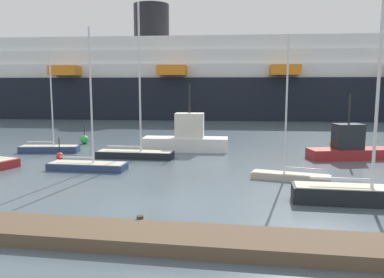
{
  "coord_description": "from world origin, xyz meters",
  "views": [
    {
      "loc": [
        3.91,
        -15.9,
        5.1
      ],
      "look_at": [
        0.0,
        8.52,
        1.69
      ],
      "focal_mm": 36.93,
      "sensor_mm": 36.0,
      "label": 1
    }
  ],
  "objects_px": {
    "sailboat_6": "(88,164)",
    "sailboat_5": "(360,192)",
    "channel_buoy_2": "(333,143)",
    "fishing_boat_0": "(187,138)",
    "sailboat_3": "(290,173)",
    "channel_buoy_1": "(84,139)",
    "sailboat_0": "(49,148)",
    "fishing_boat_1": "(350,147)",
    "cruise_ship": "(276,82)",
    "channel_buoy_0": "(60,156)",
    "sailboat_4": "(135,151)"
  },
  "relations": [
    {
      "from": "sailboat_4",
      "to": "channel_buoy_0",
      "type": "relative_size",
      "value": 6.88
    },
    {
      "from": "sailboat_6",
      "to": "cruise_ship",
      "type": "height_order",
      "value": "cruise_ship"
    },
    {
      "from": "channel_buoy_1",
      "to": "sailboat_0",
      "type": "bearing_deg",
      "value": -99.37
    },
    {
      "from": "fishing_boat_1",
      "to": "fishing_boat_0",
      "type": "bearing_deg",
      "value": -22.6
    },
    {
      "from": "sailboat_0",
      "to": "fishing_boat_1",
      "type": "relative_size",
      "value": 1.19
    },
    {
      "from": "sailboat_4",
      "to": "channel_buoy_0",
      "type": "distance_m",
      "value": 5.13
    },
    {
      "from": "fishing_boat_0",
      "to": "cruise_ship",
      "type": "relative_size",
      "value": 0.06
    },
    {
      "from": "sailboat_4",
      "to": "cruise_ship",
      "type": "bearing_deg",
      "value": 72.49
    },
    {
      "from": "sailboat_6",
      "to": "channel_buoy_2",
      "type": "xyz_separation_m",
      "value": [
        16.33,
        11.55,
        -0.06
      ]
    },
    {
      "from": "sailboat_6",
      "to": "sailboat_5",
      "type": "bearing_deg",
      "value": -18.09
    },
    {
      "from": "fishing_boat_1",
      "to": "channel_buoy_2",
      "type": "relative_size",
      "value": 4.35
    },
    {
      "from": "sailboat_6",
      "to": "channel_buoy_2",
      "type": "distance_m",
      "value": 20.0
    },
    {
      "from": "sailboat_5",
      "to": "sailboat_6",
      "type": "xyz_separation_m",
      "value": [
        -14.48,
        4.65,
        -0.17
      ]
    },
    {
      "from": "sailboat_5",
      "to": "fishing_boat_0",
      "type": "height_order",
      "value": "sailboat_5"
    },
    {
      "from": "sailboat_6",
      "to": "fishing_boat_0",
      "type": "bearing_deg",
      "value": 58.19
    },
    {
      "from": "fishing_boat_0",
      "to": "channel_buoy_1",
      "type": "xyz_separation_m",
      "value": [
        -9.44,
        2.27,
        -0.62
      ]
    },
    {
      "from": "sailboat_4",
      "to": "channel_buoy_1",
      "type": "xyz_separation_m",
      "value": [
        -6.39,
        5.82,
        -0.12
      ]
    },
    {
      "from": "sailboat_3",
      "to": "cruise_ship",
      "type": "distance_m",
      "value": 43.2
    },
    {
      "from": "sailboat_0",
      "to": "cruise_ship",
      "type": "height_order",
      "value": "cruise_ship"
    },
    {
      "from": "sailboat_0",
      "to": "cruise_ship",
      "type": "xyz_separation_m",
      "value": [
        18.58,
        36.71,
        5.23
      ]
    },
    {
      "from": "sailboat_4",
      "to": "fishing_boat_1",
      "type": "relative_size",
      "value": 1.71
    },
    {
      "from": "fishing_boat_1",
      "to": "channel_buoy_2",
      "type": "xyz_separation_m",
      "value": [
        -0.14,
        5.3,
        -0.5
      ]
    },
    {
      "from": "sailboat_4",
      "to": "cruise_ship",
      "type": "xyz_separation_m",
      "value": [
        11.43,
        37.93,
        5.1
      ]
    },
    {
      "from": "fishing_boat_0",
      "to": "channel_buoy_2",
      "type": "distance_m",
      "value": 12.22
    },
    {
      "from": "sailboat_0",
      "to": "channel_buoy_1",
      "type": "bearing_deg",
      "value": 70.58
    },
    {
      "from": "sailboat_5",
      "to": "channel_buoy_2",
      "type": "xyz_separation_m",
      "value": [
        1.84,
        16.2,
        -0.23
      ]
    },
    {
      "from": "fishing_boat_0",
      "to": "channel_buoy_1",
      "type": "distance_m",
      "value": 9.73
    },
    {
      "from": "sailboat_3",
      "to": "fishing_boat_1",
      "type": "height_order",
      "value": "sailboat_3"
    },
    {
      "from": "sailboat_0",
      "to": "fishing_boat_1",
      "type": "xyz_separation_m",
      "value": [
        21.92,
        0.84,
        0.44
      ]
    },
    {
      "from": "sailboat_6",
      "to": "channel_buoy_2",
      "type": "bearing_deg",
      "value": 34.96
    },
    {
      "from": "fishing_boat_0",
      "to": "sailboat_3",
      "type": "bearing_deg",
      "value": -53.47
    },
    {
      "from": "channel_buoy_0",
      "to": "fishing_boat_1",
      "type": "bearing_deg",
      "value": 10.21
    },
    {
      "from": "sailboat_3",
      "to": "cruise_ship",
      "type": "bearing_deg",
      "value": -80.18
    },
    {
      "from": "sailboat_6",
      "to": "channel_buoy_1",
      "type": "bearing_deg",
      "value": 114.87
    },
    {
      "from": "sailboat_0",
      "to": "sailboat_4",
      "type": "height_order",
      "value": "sailboat_4"
    },
    {
      "from": "fishing_boat_1",
      "to": "channel_buoy_0",
      "type": "relative_size",
      "value": 4.01
    },
    {
      "from": "sailboat_0",
      "to": "fishing_boat_0",
      "type": "distance_m",
      "value": 10.48
    },
    {
      "from": "channel_buoy_1",
      "to": "channel_buoy_2",
      "type": "xyz_separation_m",
      "value": [
        21.03,
        1.55,
        -0.07
      ]
    },
    {
      "from": "sailboat_3",
      "to": "channel_buoy_1",
      "type": "height_order",
      "value": "sailboat_3"
    },
    {
      "from": "sailboat_6",
      "to": "fishing_boat_1",
      "type": "distance_m",
      "value": 17.62
    },
    {
      "from": "sailboat_3",
      "to": "fishing_boat_0",
      "type": "distance_m",
      "value": 11.1
    },
    {
      "from": "sailboat_0",
      "to": "channel_buoy_0",
      "type": "bearing_deg",
      "value": -60.39
    },
    {
      "from": "fishing_boat_0",
      "to": "cruise_ship",
      "type": "bearing_deg",
      "value": 72.75
    },
    {
      "from": "sailboat_0",
      "to": "channel_buoy_1",
      "type": "relative_size",
      "value": 4.48
    },
    {
      "from": "cruise_ship",
      "to": "channel_buoy_2",
      "type": "bearing_deg",
      "value": -87.71
    },
    {
      "from": "fishing_boat_0",
      "to": "channel_buoy_2",
      "type": "relative_size",
      "value": 4.67
    },
    {
      "from": "channel_buoy_1",
      "to": "sailboat_6",
      "type": "bearing_deg",
      "value": -64.82
    },
    {
      "from": "sailboat_3",
      "to": "fishing_boat_0",
      "type": "xyz_separation_m",
      "value": [
        -7.13,
        8.47,
        0.62
      ]
    },
    {
      "from": "sailboat_5",
      "to": "cruise_ship",
      "type": "relative_size",
      "value": 0.09
    },
    {
      "from": "sailboat_0",
      "to": "sailboat_5",
      "type": "distance_m",
      "value": 22.34
    }
  ]
}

